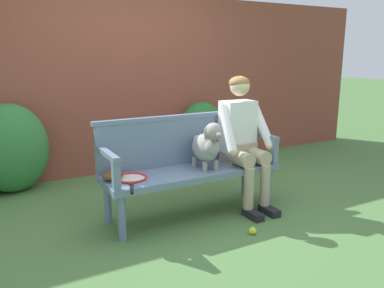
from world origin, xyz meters
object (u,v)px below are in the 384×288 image
(dog_on_bench, at_px, (207,145))
(tennis_racket, at_px, (131,179))
(garden_bench, at_px, (192,175))
(baseball_glove, at_px, (113,175))
(person_seated, at_px, (242,136))
(tennis_ball, at_px, (253,231))

(dog_on_bench, height_order, tennis_racket, dog_on_bench)
(dog_on_bench, bearing_deg, garden_bench, 157.40)
(tennis_racket, distance_m, baseball_glove, 0.16)
(tennis_racket, bearing_deg, person_seated, 0.21)
(person_seated, xyz_separation_m, baseball_glove, (-1.33, 0.07, -0.22))
(dog_on_bench, xyz_separation_m, baseball_glove, (-0.90, 0.11, -0.19))
(person_seated, relative_size, tennis_racket, 2.30)
(garden_bench, relative_size, tennis_ball, 26.15)
(person_seated, height_order, tennis_ball, person_seated)
(dog_on_bench, xyz_separation_m, tennis_racket, (-0.76, 0.04, -0.22))
(person_seated, relative_size, baseball_glove, 6.06)
(garden_bench, relative_size, tennis_racket, 2.97)
(garden_bench, height_order, baseball_glove, baseball_glove)
(tennis_racket, height_order, tennis_ball, tennis_racket)
(tennis_racket, bearing_deg, tennis_ball, -35.06)
(garden_bench, distance_m, person_seated, 0.66)
(baseball_glove, distance_m, tennis_ball, 1.32)
(garden_bench, xyz_separation_m, tennis_ball, (0.26, -0.64, -0.37))
(garden_bench, bearing_deg, dog_on_bench, -22.60)
(garden_bench, height_order, tennis_racket, tennis_racket)
(baseball_glove, xyz_separation_m, tennis_ball, (1.02, -0.70, -0.48))
(garden_bench, height_order, dog_on_bench, dog_on_bench)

